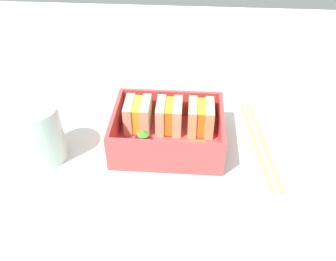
{
  "coord_description": "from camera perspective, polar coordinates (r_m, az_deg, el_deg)",
  "views": [
    {
      "loc": [
        3.27,
        -45.07,
        39.13
      ],
      "look_at": [
        0.0,
        0.0,
        2.7
      ],
      "focal_mm": 40.0,
      "sensor_mm": 36.0,
      "label": 1
    }
  ],
  "objects": [
    {
      "name": "bento_tray",
      "position": [
        0.59,
        -0.0,
        -1.58
      ],
      "size": [
        16.89,
        13.28,
        1.2
      ],
      "primitive_type": "cube",
      "color": "#DA4141",
      "rests_on": "ground_plane"
    },
    {
      "name": "carrot_stick_far_left",
      "position": [
        0.57,
        3.9,
        -2.29
      ],
      "size": [
        3.65,
        1.75,
        1.53
      ],
      "primitive_type": "cylinder",
      "rotation": [
        1.57,
        0.0,
        4.78
      ],
      "color": "orange",
      "rests_on": "bento_tray"
    },
    {
      "name": "strawberry_far_left",
      "position": [
        0.56,
        -3.72,
        -1.67
      ],
      "size": [
        3.02,
        3.02,
        3.62
      ],
      "color": "red",
      "rests_on": "bento_tray"
    },
    {
      "name": "ground_plane",
      "position": [
        0.6,
        -0.0,
        -2.73
      ],
      "size": [
        120.0,
        120.0,
        2.0
      ],
      "primitive_type": "cube",
      "color": "silver"
    },
    {
      "name": "drinking_glass",
      "position": [
        0.58,
        -18.78,
        -0.41
      ],
      "size": [
        6.44,
        6.44,
        9.08
      ],
      "primitive_type": "cylinder",
      "color": "silver",
      "rests_on": "ground_plane"
    },
    {
      "name": "bento_rim",
      "position": [
        0.58,
        -0.0,
        0.66
      ],
      "size": [
        16.89,
        13.28,
        4.69
      ],
      "color": "#DA4141",
      "rests_on": "bento_tray"
    },
    {
      "name": "chopstick_pair",
      "position": [
        0.61,
        13.74,
        -1.57
      ],
      "size": [
        4.71,
        21.77,
        0.7
      ],
      "color": "tan",
      "rests_on": "ground_plane"
    },
    {
      "name": "sandwich_center",
      "position": [
        0.59,
        5.02,
        2.0
      ],
      "size": [
        4.0,
        5.17,
        4.77
      ],
      "color": "#E2C388",
      "rests_on": "bento_tray"
    },
    {
      "name": "sandwich_left",
      "position": [
        0.6,
        -4.62,
        2.42
      ],
      "size": [
        4.0,
        5.17,
        4.77
      ],
      "color": "beige",
      "rests_on": "bento_tray"
    },
    {
      "name": "folded_napkin",
      "position": [
        0.48,
        1.41,
        -15.99
      ],
      "size": [
        12.7,
        8.97,
        0.4
      ],
      "primitive_type": "cube",
      "rotation": [
        0.0,
        0.0,
        -0.07
      ],
      "color": "white",
      "rests_on": "ground_plane"
    },
    {
      "name": "sandwich_center_left",
      "position": [
        0.6,
        0.18,
        2.22
      ],
      "size": [
        4.0,
        5.17,
        4.77
      ],
      "color": "beige",
      "rests_on": "bento_tray"
    }
  ]
}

